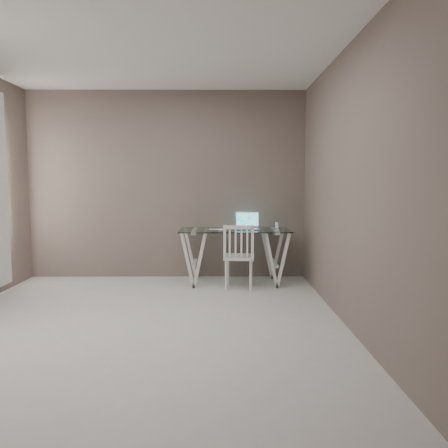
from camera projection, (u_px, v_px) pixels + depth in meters
name	position (u px, v px, depth m)	size (l,w,h in m)	color
room	(130.00, 147.00, 4.07)	(4.50, 4.52, 2.71)	#BBB9B3
desk	(235.00, 256.00, 6.00)	(1.50, 0.70, 0.75)	silver
chair	(239.00, 254.00, 5.63)	(0.42, 0.42, 0.85)	white
laptop	(248.00, 225.00, 6.02)	(0.34, 0.29, 0.24)	silver
keyboard	(218.00, 229.00, 5.93)	(0.26, 0.11, 0.01)	silver
mouse	(222.00, 230.00, 5.78)	(0.10, 0.06, 0.03)	white
phone_dock	(277.00, 228.00, 5.87)	(0.06, 0.06, 0.12)	white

